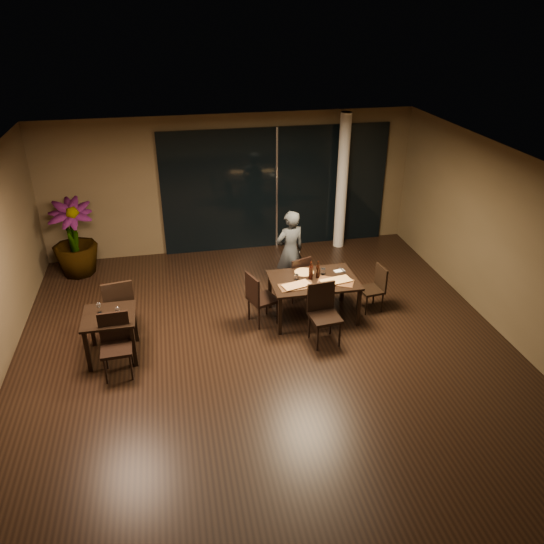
% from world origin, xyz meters
% --- Properties ---
extents(ground, '(8.00, 8.00, 0.00)m').
position_xyz_m(ground, '(0.00, 0.00, 0.00)').
color(ground, black).
rests_on(ground, ground).
extents(wall_back, '(8.00, 0.10, 3.00)m').
position_xyz_m(wall_back, '(0.00, 4.05, 1.50)').
color(wall_back, brown).
rests_on(wall_back, ground).
extents(wall_front, '(8.00, 0.10, 3.00)m').
position_xyz_m(wall_front, '(0.00, -4.05, 1.50)').
color(wall_front, brown).
rests_on(wall_front, ground).
extents(wall_right, '(0.10, 8.00, 3.00)m').
position_xyz_m(wall_right, '(4.05, 0.00, 1.50)').
color(wall_right, brown).
rests_on(wall_right, ground).
extents(ceiling, '(8.00, 8.00, 0.04)m').
position_xyz_m(ceiling, '(0.00, 0.00, 3.02)').
color(ceiling, silver).
rests_on(ceiling, wall_back).
extents(window_panel, '(5.00, 0.06, 2.70)m').
position_xyz_m(window_panel, '(1.00, 3.96, 1.35)').
color(window_panel, black).
rests_on(window_panel, ground).
extents(column, '(0.24, 0.24, 3.00)m').
position_xyz_m(column, '(2.40, 3.65, 1.50)').
color(column, silver).
rests_on(column, ground).
extents(main_table, '(1.50, 1.00, 0.75)m').
position_xyz_m(main_table, '(1.00, 0.80, 0.68)').
color(main_table, black).
rests_on(main_table, ground).
extents(side_table, '(0.80, 0.80, 0.75)m').
position_xyz_m(side_table, '(-2.40, 0.30, 0.62)').
color(side_table, black).
rests_on(side_table, ground).
extents(chair_main_far, '(0.53, 0.53, 0.89)m').
position_xyz_m(chair_main_far, '(0.88, 1.45, 0.50)').
color(chair_main_far, black).
rests_on(chair_main_far, ground).
extents(chair_main_near, '(0.51, 0.51, 1.01)m').
position_xyz_m(chair_main_near, '(0.97, 0.08, 0.56)').
color(chair_main_near, black).
rests_on(chair_main_near, ground).
extents(chair_main_left, '(0.56, 0.56, 0.95)m').
position_xyz_m(chair_main_left, '(0.02, 0.78, 0.53)').
color(chair_main_left, black).
rests_on(chair_main_left, ground).
extents(chair_main_right, '(0.43, 0.43, 0.84)m').
position_xyz_m(chair_main_right, '(2.17, 0.84, 0.47)').
color(chair_main_right, black).
rests_on(chair_main_right, ground).
extents(chair_side_far, '(0.56, 0.56, 1.05)m').
position_xyz_m(chair_side_far, '(-2.30, 0.89, 0.59)').
color(chair_side_far, black).
rests_on(chair_side_far, ground).
extents(chair_side_near, '(0.47, 0.47, 0.97)m').
position_xyz_m(chair_side_near, '(-2.30, -0.12, 0.54)').
color(chair_side_near, black).
rests_on(chair_side_near, ground).
extents(diner, '(0.63, 0.51, 1.62)m').
position_xyz_m(diner, '(0.83, 1.87, 0.81)').
color(diner, '#2C2F31').
rests_on(diner, ground).
extents(potted_plant, '(0.98, 0.98, 1.58)m').
position_xyz_m(potted_plant, '(-3.29, 3.37, 0.79)').
color(potted_plant, '#23521B').
rests_on(potted_plant, ground).
extents(pizza_board_left, '(0.62, 0.34, 0.01)m').
position_xyz_m(pizza_board_left, '(0.65, 0.61, 0.76)').
color(pizza_board_left, '#432815').
rests_on(pizza_board_left, main_table).
extents(pizza_board_right, '(0.68, 0.54, 0.01)m').
position_xyz_m(pizza_board_right, '(1.34, 0.63, 0.76)').
color(pizza_board_right, '#4D2D19').
rests_on(pizza_board_right, main_table).
extents(oblong_pizza_left, '(0.50, 0.32, 0.02)m').
position_xyz_m(oblong_pizza_left, '(0.65, 0.61, 0.77)').
color(oblong_pizza_left, '#671409').
rests_on(oblong_pizza_left, pizza_board_left).
extents(oblong_pizza_right, '(0.54, 0.33, 0.02)m').
position_xyz_m(oblong_pizza_right, '(1.34, 0.63, 0.77)').
color(oblong_pizza_right, '#670909').
rests_on(oblong_pizza_right, pizza_board_right).
extents(round_pizza, '(0.34, 0.34, 0.01)m').
position_xyz_m(round_pizza, '(0.90, 1.07, 0.76)').
color(round_pizza, red).
rests_on(round_pizza, main_table).
extents(bottle_a, '(0.07, 0.07, 0.32)m').
position_xyz_m(bottle_a, '(0.95, 0.82, 0.91)').
color(bottle_a, black).
rests_on(bottle_a, main_table).
extents(bottle_b, '(0.07, 0.07, 0.31)m').
position_xyz_m(bottle_b, '(1.09, 0.86, 0.90)').
color(bottle_b, black).
rests_on(bottle_b, main_table).
extents(bottle_c, '(0.06, 0.06, 0.29)m').
position_xyz_m(bottle_c, '(0.99, 0.92, 0.89)').
color(bottle_c, black).
rests_on(bottle_c, main_table).
extents(tumbler_left, '(0.08, 0.08, 0.09)m').
position_xyz_m(tumbler_left, '(0.71, 0.86, 0.80)').
color(tumbler_left, white).
rests_on(tumbler_left, main_table).
extents(tumbler_right, '(0.09, 0.09, 0.10)m').
position_xyz_m(tumbler_right, '(1.21, 0.96, 0.80)').
color(tumbler_right, white).
rests_on(tumbler_right, main_table).
extents(napkin_near, '(0.20, 0.13, 0.01)m').
position_xyz_m(napkin_near, '(1.53, 0.71, 0.76)').
color(napkin_near, white).
rests_on(napkin_near, main_table).
extents(napkin_far, '(0.20, 0.13, 0.01)m').
position_xyz_m(napkin_far, '(1.53, 1.01, 0.76)').
color(napkin_far, white).
rests_on(napkin_far, main_table).
extents(wine_glass_a, '(0.07, 0.07, 0.17)m').
position_xyz_m(wine_glass_a, '(-2.54, 0.41, 0.83)').
color(wine_glass_a, white).
rests_on(wine_glass_a, side_table).
extents(wine_glass_b, '(0.07, 0.07, 0.17)m').
position_xyz_m(wine_glass_b, '(-2.25, 0.22, 0.83)').
color(wine_glass_b, white).
rests_on(wine_glass_b, side_table).
extents(side_napkin, '(0.20, 0.16, 0.01)m').
position_xyz_m(side_napkin, '(-2.34, 0.11, 0.76)').
color(side_napkin, white).
rests_on(side_napkin, side_table).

